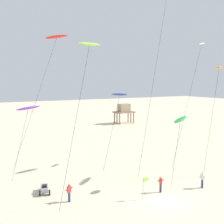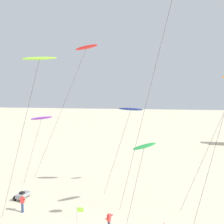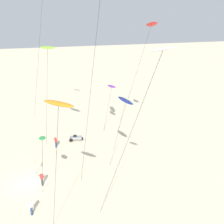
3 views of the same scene
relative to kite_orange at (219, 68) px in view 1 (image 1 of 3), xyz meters
name	(u,v)px [view 1 (image 1 of 3)]	position (x,y,z in m)	size (l,w,h in m)	color
ground_plane	(164,201)	(-10.49, -3.14, -12.40)	(260.00, 260.00, 0.00)	beige
kite_orange	(219,68)	(0.00, 0.00, 0.00)	(4.35, 2.22, 12.71)	orange
kite_navy	(120,95)	(-8.76, 7.82, -3.19)	(4.21, 1.58, 9.53)	navy
kite_green	(180,120)	(-6.82, -1.09, -5.44)	(2.50, 0.90, 7.44)	green
kite_white	(201,47)	(2.91, 5.54, 3.17)	(7.69, 2.65, 16.38)	white
kite_red	(56,37)	(-15.03, 13.35, 4.18)	(8.06, 2.60, 17.19)	red
kite_purple	(28,108)	(-19.72, 9.64, -4.53)	(3.55, 1.14, 8.22)	purple
kite_lime	(89,45)	(-16.15, 0.69, 1.68)	(4.96, 2.12, 14.45)	#8CD833
kite_flyer_nearest	(161,184)	(-9.58, -1.50, -11.50)	(0.67, 0.69, 1.67)	#33333D
kite_flyer_middle	(202,179)	(-5.14, -2.74, -11.50)	(0.72, 0.72, 1.67)	navy
kite_flyer_furthest	(69,192)	(-18.19, 0.92, -11.50)	(0.66, 0.64, 1.67)	navy
stilt_house	(124,110)	(10.42, 37.53, -8.78)	(5.28, 3.27, 5.12)	#846647
beach_buggy	(44,189)	(-19.62, 4.00, -11.97)	(1.28, 2.13, 0.82)	gray
marker_flag	(144,184)	(-11.96, -2.03, -10.91)	(0.56, 0.05, 2.10)	gray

